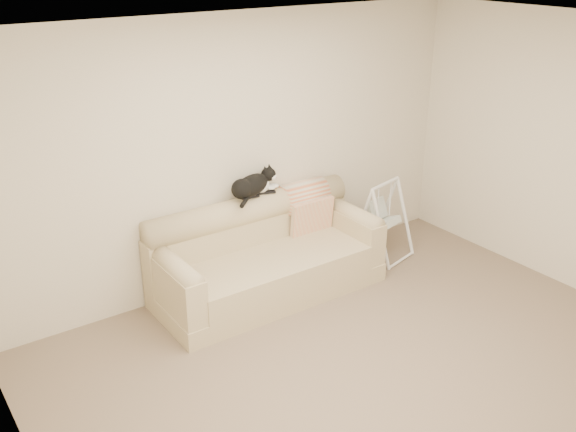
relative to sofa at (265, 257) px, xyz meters
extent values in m
plane|color=#716051|center=(0.01, -1.62, -0.35)|extent=(5.00, 5.00, 0.00)
cube|color=beige|center=(0.01, 0.38, 0.95)|extent=(5.00, 0.04, 2.60)
cube|color=beige|center=(-2.49, -1.62, 0.95)|extent=(0.04, 4.00, 2.60)
cube|color=white|center=(0.01, -1.62, 2.24)|extent=(5.00, 4.00, 0.02)
cube|color=tan|center=(0.00, -0.09, -0.26)|extent=(2.20, 0.90, 0.18)
cube|color=tan|center=(0.00, -0.20, -0.05)|extent=(1.80, 0.68, 0.24)
cube|color=tan|center=(0.00, 0.25, 0.08)|extent=(2.20, 0.22, 0.50)
cylinder|color=tan|center=(0.00, 0.25, 0.41)|extent=(2.16, 0.28, 0.28)
cube|color=tan|center=(-0.99, -0.09, 0.04)|extent=(0.20, 0.88, 0.42)
cylinder|color=tan|center=(-0.99, -0.09, 0.25)|extent=(0.18, 0.84, 0.18)
cube|color=tan|center=(0.99, -0.09, 0.04)|extent=(0.20, 0.88, 0.42)
cylinder|color=tan|center=(0.99, -0.09, 0.25)|extent=(0.18, 0.84, 0.18)
cube|color=black|center=(-0.01, 0.22, 0.56)|extent=(0.18, 0.06, 0.02)
cube|color=gray|center=(-0.01, 0.22, 0.57)|extent=(0.10, 0.04, 0.01)
cube|color=black|center=(0.19, 0.23, 0.56)|extent=(0.18, 0.09, 0.02)
ellipsoid|color=black|center=(0.02, 0.24, 0.66)|extent=(0.50, 0.38, 0.19)
ellipsoid|color=black|center=(-0.13, 0.18, 0.67)|extent=(0.27, 0.26, 0.19)
ellipsoid|color=white|center=(0.15, 0.26, 0.62)|extent=(0.21, 0.18, 0.13)
ellipsoid|color=black|center=(0.24, 0.29, 0.71)|extent=(0.19, 0.19, 0.13)
ellipsoid|color=white|center=(0.27, 0.24, 0.69)|extent=(0.09, 0.09, 0.05)
sphere|color=#BF7272|center=(0.28, 0.21, 0.69)|extent=(0.02, 0.02, 0.02)
cone|color=black|center=(0.20, 0.28, 0.78)|extent=(0.08, 0.08, 0.07)
cone|color=black|center=(0.27, 0.31, 0.78)|extent=(0.06, 0.07, 0.07)
sphere|color=#B17429|center=(0.24, 0.23, 0.72)|extent=(0.02, 0.02, 0.02)
sphere|color=#B17429|center=(0.29, 0.25, 0.72)|extent=(0.02, 0.02, 0.02)
ellipsoid|color=white|center=(0.24, 0.25, 0.59)|extent=(0.12, 0.13, 0.04)
ellipsoid|color=white|center=(0.29, 0.27, 0.59)|extent=(0.12, 0.13, 0.04)
cylinder|color=black|center=(-0.15, 0.08, 0.59)|extent=(0.21, 0.20, 0.04)
cylinder|color=#E77B4B|center=(0.63, 0.25, 0.41)|extent=(0.49, 0.33, 0.33)
cube|color=#E77B4B|center=(0.63, 0.08, 0.21)|extent=(0.49, 0.09, 0.42)
cylinder|color=white|center=(1.25, -0.27, 0.06)|extent=(0.11, 0.29, 0.83)
cylinder|color=white|center=(1.19, -0.02, 0.06)|extent=(0.11, 0.29, 0.83)
cylinder|color=white|center=(1.71, -0.15, 0.06)|extent=(0.11, 0.29, 0.83)
cylinder|color=white|center=(1.65, 0.10, 0.06)|extent=(0.11, 0.29, 0.83)
cylinder|color=white|center=(1.45, -0.09, 0.47)|extent=(0.47, 0.15, 0.04)
cylinder|color=white|center=(1.51, -0.34, -0.33)|extent=(0.47, 0.15, 0.03)
cylinder|color=white|center=(1.39, 0.16, -0.33)|extent=(0.47, 0.15, 0.03)
cube|color=white|center=(1.46, -0.11, 0.03)|extent=(0.33, 0.31, 0.16)
cube|color=white|center=(1.43, -0.01, 0.16)|extent=(0.30, 0.19, 0.22)
cylinder|color=white|center=(1.33, -0.12, 0.28)|extent=(0.01, 0.01, 0.39)
cylinder|color=white|center=(1.57, -0.06, 0.28)|extent=(0.01, 0.01, 0.39)
camera|label=1|loc=(-2.97, -4.64, 2.79)|focal=40.00mm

